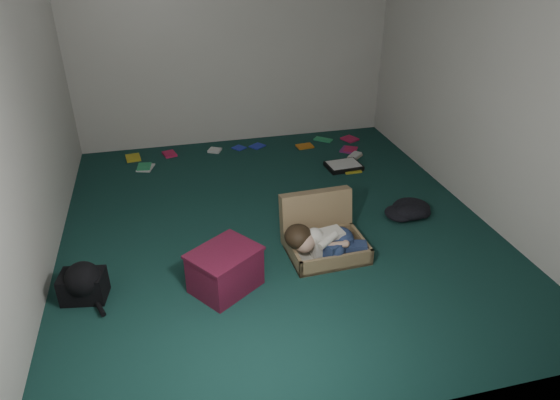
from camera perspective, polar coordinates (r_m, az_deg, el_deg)
name	(u,v)px	position (r m, az deg, el deg)	size (l,w,h in m)	color
floor	(276,224)	(4.86, -0.43, -2.78)	(4.50, 4.50, 0.00)	#133732
wall_back	(233,41)	(6.47, -5.41, 17.62)	(4.50, 4.50, 0.00)	silver
wall_front	(389,233)	(2.37, 12.39, -3.71)	(4.50, 4.50, 0.00)	silver
wall_left	(21,113)	(4.34, -27.48, 8.86)	(4.50, 4.50, 0.00)	silver
wall_right	(484,78)	(5.15, 22.28, 12.74)	(4.50, 4.50, 0.00)	silver
suitcase	(322,234)	(4.45, 4.86, -3.93)	(0.68, 0.67, 0.48)	#8D724D
person	(324,241)	(4.29, 5.09, -4.71)	(0.72, 0.34, 0.30)	silver
maroon_bin	(225,270)	(3.98, -6.29, -7.92)	(0.65, 0.63, 0.35)	#561128
backpack	(83,285)	(4.18, -21.56, -9.04)	(0.41, 0.33, 0.25)	black
clothing_pile	(405,209)	(5.14, 14.08, -0.99)	(0.41, 0.33, 0.13)	black
paper_tray	(344,166)	(6.03, 7.28, 3.91)	(0.42, 0.33, 0.06)	black
book_scatter	(267,152)	(6.41, -1.48, 5.52)	(3.05, 1.25, 0.02)	gold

